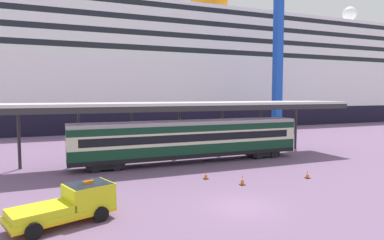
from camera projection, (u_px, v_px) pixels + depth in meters
name	position (u px, v px, depth m)	size (l,w,h in m)	color
ground_plane	(241.00, 207.00, 19.90)	(400.00, 400.00, 0.00)	slate
cruise_ship	(185.00, 74.00, 77.38)	(178.43, 29.70, 33.83)	black
platform_canopy	(188.00, 105.00, 32.88)	(35.42, 5.75, 5.89)	silver
train_carriage	(190.00, 139.00, 32.70)	(22.71, 2.81, 4.11)	black
service_truck	(72.00, 203.00, 17.48)	(5.58, 3.63, 2.02)	yellow
traffic_cone_near	(206.00, 175.00, 26.37)	(0.36, 0.36, 0.65)	black
traffic_cone_mid	(308.00, 175.00, 26.63)	(0.36, 0.36, 0.60)	black
traffic_cone_far	(242.00, 180.00, 24.65)	(0.36, 0.36, 0.74)	black
dockside_crane	(280.00, 35.00, 57.37)	(11.28, 4.40, 54.01)	#595960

